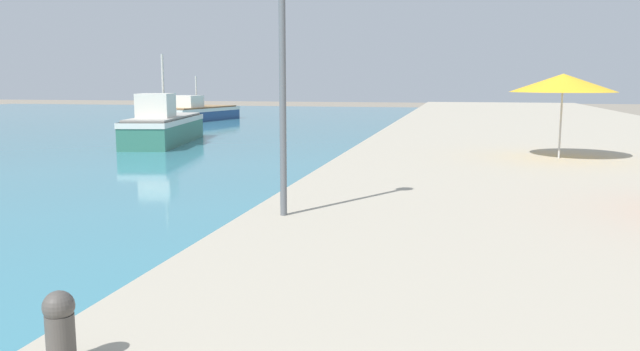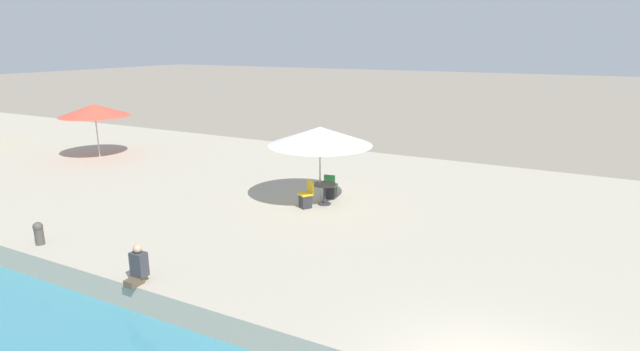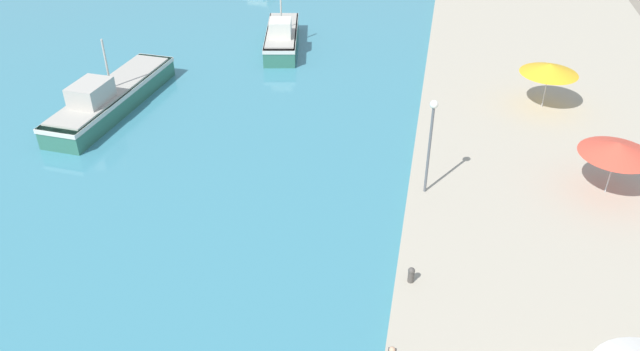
{
  "view_description": "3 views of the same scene",
  "coord_description": "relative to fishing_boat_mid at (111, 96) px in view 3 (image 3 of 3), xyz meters",
  "views": [
    {
      "loc": [
        3.8,
        8.02,
        3.08
      ],
      "look_at": [
        1.5,
        18.2,
        1.5
      ],
      "focal_mm": 35.0,
      "sensor_mm": 36.0,
      "label": 1
    },
    {
      "loc": [
        -7.21,
        -0.48,
        6.15
      ],
      "look_at": [
        7.42,
        7.2,
        1.7
      ],
      "focal_mm": 28.0,
      "sensor_mm": 36.0,
      "label": 2
    },
    {
      "loc": [
        0.66,
        -5.39,
        16.64
      ],
      "look_at": [
        -4.0,
        18.0,
        1.3
      ],
      "focal_mm": 35.0,
      "sensor_mm": 36.0,
      "label": 3
    }
  ],
  "objects": [
    {
      "name": "fishing_boat_far",
      "position": [
        7.35,
        11.52,
        0.02
      ],
      "size": [
        3.66,
        8.1,
        4.34
      ],
      "rotation": [
        0.0,
        0.0,
        0.2
      ],
      "color": "#33705B",
      "rests_on": "water_basin"
    },
    {
      "name": "cafe_umbrella_white",
      "position": [
        26.56,
        -4.53,
        2.1
      ],
      "size": [
        3.26,
        3.26,
        2.57
      ],
      "color": "#B7B7B7",
      "rests_on": "quay_promenade"
    },
    {
      "name": "mooring_bollard",
      "position": [
        18.33,
        -12.22,
        0.16
      ],
      "size": [
        0.26,
        0.26,
        0.65
      ],
      "color": "#4C4742",
      "rests_on": "quay_promenade"
    },
    {
      "name": "cafe_umbrella_striped",
      "position": [
        24.59,
        3.92,
        2.14
      ],
      "size": [
        3.19,
        3.19,
        2.61
      ],
      "color": "#B7B7B7",
      "rests_on": "quay_promenade"
    },
    {
      "name": "fishing_boat_mid",
      "position": [
        0.0,
        0.0,
        0.0
      ],
      "size": [
        3.28,
        11.04,
        4.26
      ],
      "rotation": [
        0.0,
        0.0,
        -0.08
      ],
      "color": "#33705B",
      "rests_on": "water_basin"
    },
    {
      "name": "water_basin",
      "position": [
        -10.24,
        12.39,
        -0.86
      ],
      "size": [
        56.0,
        90.0,
        0.04
      ],
      "color": "teal",
      "rests_on": "ground_plane"
    },
    {
      "name": "quay_promenade",
      "position": [
        25.76,
        12.39,
        -0.53
      ],
      "size": [
        16.0,
        90.0,
        0.7
      ],
      "color": "#B2A893",
      "rests_on": "ground_plane"
    },
    {
      "name": "lamppost",
      "position": [
        18.51,
        -6.04,
        2.91
      ],
      "size": [
        0.36,
        0.36,
        4.56
      ],
      "color": "#565B60",
      "rests_on": "quay_promenade"
    }
  ]
}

